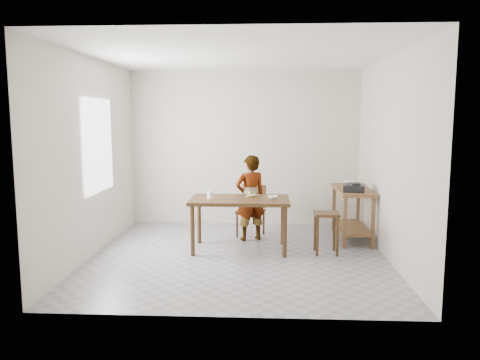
{
  "coord_description": "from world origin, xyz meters",
  "views": [
    {
      "loc": [
        0.34,
        -6.23,
        1.89
      ],
      "look_at": [
        0.0,
        0.4,
        1.0
      ],
      "focal_mm": 35.0,
      "sensor_mm": 36.0,
      "label": 1
    }
  ],
  "objects_px": {
    "stool": "(326,233)",
    "dining_chair": "(251,211)",
    "child": "(250,198)",
    "dining_table": "(240,224)",
    "prep_counter": "(352,214)"
  },
  "relations": [
    {
      "from": "dining_table",
      "to": "dining_chair",
      "type": "bearing_deg",
      "value": 80.62
    },
    {
      "from": "prep_counter",
      "to": "stool",
      "type": "xyz_separation_m",
      "value": [
        -0.51,
        -0.82,
        -0.11
      ]
    },
    {
      "from": "prep_counter",
      "to": "dining_chair",
      "type": "xyz_separation_m",
      "value": [
        -1.59,
        0.11,
        0.0
      ]
    },
    {
      "from": "prep_counter",
      "to": "stool",
      "type": "height_order",
      "value": "prep_counter"
    },
    {
      "from": "child",
      "to": "stool",
      "type": "bearing_deg",
      "value": 123.79
    },
    {
      "from": "dining_table",
      "to": "child",
      "type": "relative_size",
      "value": 1.06
    },
    {
      "from": "prep_counter",
      "to": "child",
      "type": "bearing_deg",
      "value": -174.85
    },
    {
      "from": "dining_chair",
      "to": "stool",
      "type": "bearing_deg",
      "value": -22.8
    },
    {
      "from": "stool",
      "to": "dining_chair",
      "type": "bearing_deg",
      "value": 139.27
    },
    {
      "from": "dining_table",
      "to": "prep_counter",
      "type": "bearing_deg",
      "value": 22.15
    },
    {
      "from": "dining_chair",
      "to": "stool",
      "type": "distance_m",
      "value": 1.43
    },
    {
      "from": "child",
      "to": "stool",
      "type": "xyz_separation_m",
      "value": [
        1.08,
        -0.68,
        -0.37
      ]
    },
    {
      "from": "prep_counter",
      "to": "child",
      "type": "relative_size",
      "value": 0.91
    },
    {
      "from": "prep_counter",
      "to": "dining_chair",
      "type": "distance_m",
      "value": 1.59
    },
    {
      "from": "prep_counter",
      "to": "dining_chair",
      "type": "height_order",
      "value": "dining_chair"
    }
  ]
}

